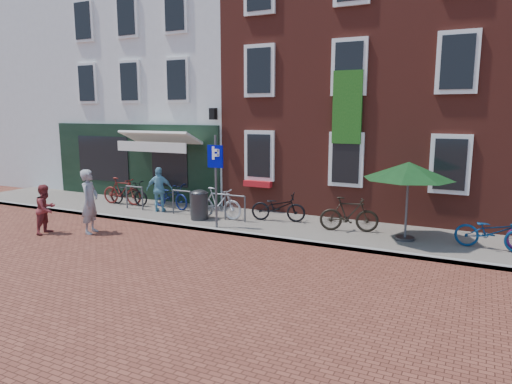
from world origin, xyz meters
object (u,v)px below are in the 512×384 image
at_px(boy, 46,209).
at_px(bicycle_3, 218,203).
at_px(parking_sign, 216,169).
at_px(bicycle_0, 129,193).
at_px(parasol, 409,167).
at_px(bicycle_2, 171,196).
at_px(bicycle_1, 122,191).
at_px(bicycle_6, 492,232).
at_px(bicycle_4, 278,207).
at_px(litter_bin, 199,203).
at_px(bicycle_5, 349,214).
at_px(cafe_person, 160,189).
at_px(woman, 90,202).

relative_size(boy, bicycle_3, 0.86).
bearing_deg(parking_sign, bicycle_0, 162.37).
relative_size(parasol, bicycle_2, 1.37).
bearing_deg(parasol, bicycle_1, 177.92).
height_order(bicycle_0, bicycle_2, same).
xyz_separation_m(bicycle_0, bicycle_6, (11.86, -0.38, 0.00)).
bearing_deg(bicycle_4, bicycle_2, 76.36).
relative_size(parking_sign, bicycle_0, 1.59).
bearing_deg(bicycle_6, bicycle_2, 92.09).
xyz_separation_m(parking_sign, bicycle_3, (-0.54, 1.03, -1.23)).
xyz_separation_m(bicycle_1, bicycle_6, (12.13, -0.34, -0.05)).
bearing_deg(litter_bin, bicycle_2, 151.86).
distance_m(litter_bin, parasol, 6.40).
distance_m(bicycle_2, bicycle_5, 6.50).
height_order(parking_sign, bicycle_3, parking_sign).
relative_size(cafe_person, bicycle_0, 0.90).
relative_size(litter_bin, bicycle_4, 0.60).
height_order(parasol, woman, parasol).
bearing_deg(cafe_person, bicycle_4, 162.74).
relative_size(litter_bin, bicycle_6, 0.60).
distance_m(bicycle_4, bicycle_5, 2.33).
xyz_separation_m(boy, bicycle_0, (-0.36, 3.87, -0.17)).
xyz_separation_m(bicycle_0, bicycle_3, (4.07, -0.43, 0.05)).
bearing_deg(bicycle_2, bicycle_6, -81.31).
bearing_deg(boy, bicycle_6, -83.77).
height_order(bicycle_1, bicycle_4, bicycle_1).
bearing_deg(bicycle_3, bicycle_1, 85.17).
bearing_deg(parking_sign, bicycle_3, 117.55).
distance_m(parasol, bicycle_3, 5.92).
height_order(litter_bin, parasol, parasol).
xyz_separation_m(woman, bicycle_1, (-1.76, 3.25, -0.33)).
height_order(woman, bicycle_1, woman).
relative_size(parasol, bicycle_1, 1.41).
distance_m(litter_bin, bicycle_4, 2.50).
bearing_deg(parasol, litter_bin, -176.34).
bearing_deg(woman, bicycle_4, -72.71).
bearing_deg(bicycle_6, bicycle_1, 93.65).
bearing_deg(cafe_person, bicycle_0, -37.29).
relative_size(parking_sign, bicycle_6, 1.59).
bearing_deg(boy, bicycle_4, -65.28).
relative_size(litter_bin, bicycle_0, 0.60).
bearing_deg(bicycle_4, cafe_person, 84.43).
xyz_separation_m(bicycle_1, bicycle_3, (4.35, -0.40, 0.00)).
bearing_deg(litter_bin, bicycle_3, 37.13).
xyz_separation_m(parking_sign, bicycle_0, (-4.61, 1.46, -1.28)).
distance_m(boy, bicycle_6, 12.01).
distance_m(parking_sign, parasol, 5.32).
height_order(cafe_person, bicycle_4, cafe_person).
bearing_deg(bicycle_0, bicycle_6, -91.99).
bearing_deg(bicycle_1, parasol, -96.93).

